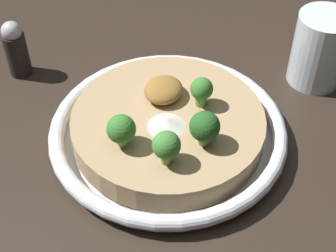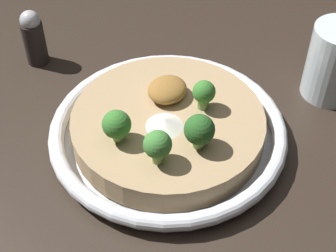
{
  "view_description": "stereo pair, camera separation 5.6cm",
  "coord_description": "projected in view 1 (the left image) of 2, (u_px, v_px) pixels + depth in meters",
  "views": [
    {
      "loc": [
        -0.37,
        -0.2,
        0.44
      ],
      "look_at": [
        0.0,
        0.0,
        0.02
      ],
      "focal_mm": 55.0,
      "sensor_mm": 36.0,
      "label": 1
    },
    {
      "loc": [
        -0.34,
        -0.25,
        0.44
      ],
      "look_at": [
        0.0,
        0.0,
        0.02
      ],
      "focal_mm": 55.0,
      "sensor_mm": 36.0,
      "label": 2
    }
  ],
  "objects": [
    {
      "name": "ground_plane",
      "position": [
        168.0,
        140.0,
        0.61
      ],
      "size": [
        6.0,
        6.0,
        0.0
      ],
      "primitive_type": "plane",
      "color": "#2D231C"
    },
    {
      "name": "risotto_bowl",
      "position": [
        168.0,
        130.0,
        0.6
      ],
      "size": [
        0.28,
        0.28,
        0.04
      ],
      "color": "silver",
      "rests_on": "ground_plane"
    },
    {
      "name": "cheese_sprinkle",
      "position": [
        166.0,
        123.0,
        0.57
      ],
      "size": [
        0.04,
        0.04,
        0.01
      ],
      "color": "white",
      "rests_on": "risotto_bowl"
    },
    {
      "name": "crispy_onion_garnish",
      "position": [
        163.0,
        90.0,
        0.6
      ],
      "size": [
        0.05,
        0.04,
        0.02
      ],
      "color": "olive",
      "rests_on": "risotto_bowl"
    },
    {
      "name": "broccoli_front",
      "position": [
        205.0,
        127.0,
        0.54
      ],
      "size": [
        0.03,
        0.03,
        0.04
      ],
      "color": "#84A856",
      "rests_on": "risotto_bowl"
    },
    {
      "name": "broccoli_front_left",
      "position": [
        166.0,
        146.0,
        0.52
      ],
      "size": [
        0.03,
        0.03,
        0.04
      ],
      "color": "#84A856",
      "rests_on": "risotto_bowl"
    },
    {
      "name": "broccoli_right",
      "position": [
        202.0,
        90.0,
        0.58
      ],
      "size": [
        0.03,
        0.03,
        0.04
      ],
      "color": "#668E47",
      "rests_on": "risotto_bowl"
    },
    {
      "name": "broccoli_left",
      "position": [
        121.0,
        130.0,
        0.54
      ],
      "size": [
        0.03,
        0.03,
        0.04
      ],
      "color": "#84A856",
      "rests_on": "risotto_bowl"
    },
    {
      "name": "drinking_glass",
      "position": [
        320.0,
        49.0,
        0.66
      ],
      "size": [
        0.07,
        0.07,
        0.1
      ],
      "color": "silver",
      "rests_on": "ground_plane"
    },
    {
      "name": "pepper_shaker",
      "position": [
        16.0,
        49.0,
        0.67
      ],
      "size": [
        0.03,
        0.03,
        0.08
      ],
      "color": "black",
      "rests_on": "ground_plane"
    }
  ]
}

